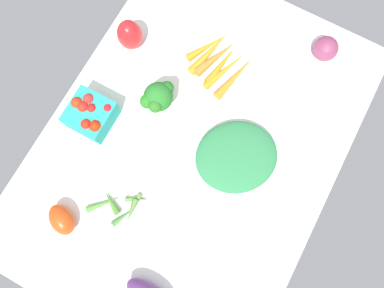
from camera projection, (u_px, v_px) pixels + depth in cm
name	position (u px, v px, depth cm)	size (l,w,h in cm)	color
tablecloth	(192.00, 146.00, 103.41)	(104.00, 76.00, 2.00)	white
okra_pile	(120.00, 206.00, 97.91)	(11.39, 14.19, 1.98)	#4D8E37
leafy_greens_clump	(236.00, 157.00, 99.57)	(21.93, 19.35, 4.30)	#2E7C48
berry_basket	(91.00, 115.00, 100.32)	(11.08, 11.08, 8.03)	teal
red_onion_center	(325.00, 49.00, 105.09)	(7.01, 7.01, 7.01)	#843757
carrot_bunch	(219.00, 61.00, 106.62)	(20.07, 18.57, 2.98)	orange
bell_pepper_red	(130.00, 35.00, 104.21)	(7.03, 7.03, 10.34)	red
roma_tomato	(62.00, 219.00, 95.20)	(8.43, 5.72, 5.72)	#D74416
broccoli_head	(158.00, 98.00, 98.13)	(9.62, 7.77, 11.19)	#92D279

